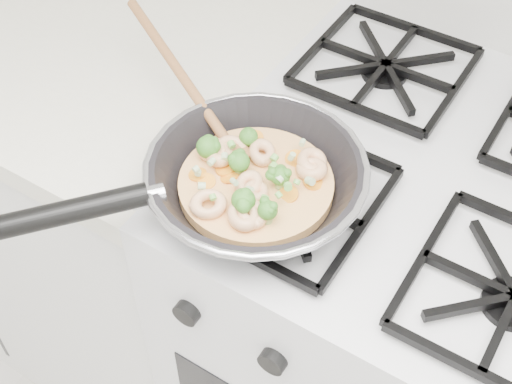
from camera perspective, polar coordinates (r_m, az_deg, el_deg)
The scene contains 3 objects.
stove at distance 1.32m, azimuth 10.84°, elevation -11.74°, with size 0.60×0.60×0.92m.
counter_left at distance 1.62m, azimuth -15.58°, elevation 1.54°, with size 1.00×0.60×0.90m.
skillet at distance 0.86m, azimuth -0.49°, elevation 1.10°, with size 0.45×0.41×0.10m.
Camera 1 is at (0.14, 1.03, 1.59)m, focal length 49.50 mm.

